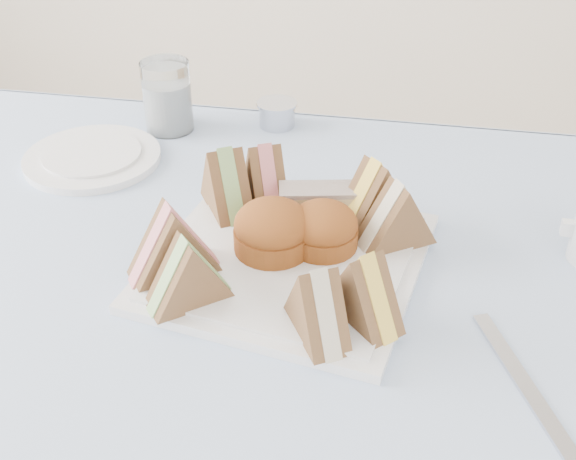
# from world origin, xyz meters

# --- Properties ---
(tablecloth) EXTENTS (1.02, 1.02, 0.01)m
(tablecloth) POSITION_xyz_m (0.00, 0.00, 0.74)
(tablecloth) COLOR #B4C0EC
(tablecloth) RESTS_ON table
(serving_plate) EXTENTS (0.34, 0.34, 0.01)m
(serving_plate) POSITION_xyz_m (0.08, 0.10, 0.75)
(serving_plate) COLOR silver
(serving_plate) RESTS_ON tablecloth
(sandwich_fl_a) EXTENTS (0.11, 0.10, 0.09)m
(sandwich_fl_a) POSITION_xyz_m (-0.04, 0.05, 0.80)
(sandwich_fl_a) COLOR brown
(sandwich_fl_a) RESTS_ON serving_plate
(sandwich_fl_b) EXTENTS (0.10, 0.09, 0.08)m
(sandwich_fl_b) POSITION_xyz_m (-0.01, 0.01, 0.80)
(sandwich_fl_b) COLOR brown
(sandwich_fl_b) RESTS_ON serving_plate
(sandwich_fr_a) EXTENTS (0.09, 0.09, 0.08)m
(sandwich_fr_a) POSITION_xyz_m (0.18, 0.01, 0.80)
(sandwich_fr_a) COLOR brown
(sandwich_fr_a) RESTS_ON serving_plate
(sandwich_fr_b) EXTENTS (0.08, 0.10, 0.08)m
(sandwich_fr_b) POSITION_xyz_m (0.13, -0.02, 0.80)
(sandwich_fr_b) COLOR brown
(sandwich_fr_b) RESTS_ON serving_plate
(sandwich_bl_a) EXTENTS (0.09, 0.11, 0.09)m
(sandwich_bl_a) POSITION_xyz_m (-0.01, 0.19, 0.80)
(sandwich_bl_a) COLOR brown
(sandwich_bl_a) RESTS_ON serving_plate
(sandwich_bl_b) EXTENTS (0.08, 0.10, 0.08)m
(sandwich_bl_b) POSITION_xyz_m (0.03, 0.22, 0.80)
(sandwich_bl_b) COLOR brown
(sandwich_bl_b) RESTS_ON serving_plate
(sandwich_br_a) EXTENTS (0.10, 0.09, 0.08)m
(sandwich_br_a) POSITION_xyz_m (0.20, 0.15, 0.80)
(sandwich_br_a) COLOR brown
(sandwich_br_a) RESTS_ON serving_plate
(sandwich_br_b) EXTENTS (0.10, 0.10, 0.09)m
(sandwich_br_b) POSITION_xyz_m (0.17, 0.20, 0.80)
(sandwich_br_b) COLOR brown
(sandwich_br_b) RESTS_ON serving_plate
(scone_left) EXTENTS (0.11, 0.11, 0.06)m
(scone_left) POSITION_xyz_m (0.06, 0.11, 0.79)
(scone_left) COLOR brown
(scone_left) RESTS_ON serving_plate
(scone_right) EXTENTS (0.09, 0.09, 0.05)m
(scone_right) POSITION_xyz_m (0.12, 0.13, 0.79)
(scone_right) COLOR brown
(scone_right) RESTS_ON serving_plate
(pastry_slice) EXTENTS (0.10, 0.06, 0.04)m
(pastry_slice) POSITION_xyz_m (0.10, 0.19, 0.78)
(pastry_slice) COLOR beige
(pastry_slice) RESTS_ON serving_plate
(side_plate) EXTENTS (0.25, 0.25, 0.01)m
(side_plate) POSITION_xyz_m (-0.25, 0.30, 0.75)
(side_plate) COLOR silver
(side_plate) RESTS_ON tablecloth
(water_glass) EXTENTS (0.08, 0.08, 0.11)m
(water_glass) POSITION_xyz_m (-0.17, 0.42, 0.80)
(water_glass) COLOR white
(water_glass) RESTS_ON tablecloth
(tea_strainer) EXTENTS (0.07, 0.07, 0.04)m
(tea_strainer) POSITION_xyz_m (-0.00, 0.46, 0.76)
(tea_strainer) COLOR #B4B4BE
(tea_strainer) RESTS_ON tablecloth
(knife) EXTENTS (0.10, 0.20, 0.00)m
(knife) POSITION_xyz_m (0.34, -0.05, 0.75)
(knife) COLOR #B4B4BE
(knife) RESTS_ON tablecloth
(fork) EXTENTS (0.06, 0.17, 0.00)m
(fork) POSITION_xyz_m (0.20, 0.06, 0.75)
(fork) COLOR #B4B4BE
(fork) RESTS_ON tablecloth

